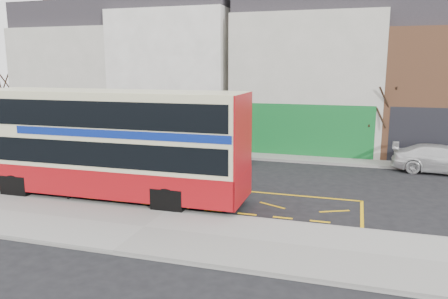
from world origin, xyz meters
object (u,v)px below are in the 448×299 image
(street_tree_left, at_px, (11,78))
(street_tree_right, at_px, (383,96))
(car_white, at_px, (442,159))
(double_decker_bus, at_px, (112,143))
(car_silver, at_px, (140,142))
(car_grey, at_px, (210,150))
(bus_stop_post, at_px, (67,154))

(street_tree_left, relative_size, street_tree_right, 1.20)
(car_white, bearing_deg, street_tree_right, 58.76)
(double_decker_bus, bearing_deg, car_silver, 110.62)
(car_silver, relative_size, car_white, 0.92)
(double_decker_bus, xyz_separation_m, street_tree_right, (10.82, 11.01, 1.40))
(street_tree_left, bearing_deg, car_grey, -12.40)
(double_decker_bus, distance_m, street_tree_right, 15.50)
(car_silver, bearing_deg, bus_stop_post, -167.92)
(car_white, bearing_deg, double_decker_bus, 127.37)
(car_silver, height_order, car_white, car_silver)
(car_silver, height_order, street_tree_left, street_tree_left)
(bus_stop_post, distance_m, car_white, 18.17)
(double_decker_bus, distance_m, car_grey, 8.01)
(double_decker_bus, bearing_deg, bus_stop_post, -145.25)
(street_tree_right, bearing_deg, car_white, -36.00)
(street_tree_left, bearing_deg, double_decker_bus, -36.72)
(car_silver, relative_size, car_grey, 1.01)
(car_white, height_order, street_tree_left, street_tree_left)
(car_grey, height_order, street_tree_left, street_tree_left)
(double_decker_bus, height_order, car_grey, double_decker_bus)
(car_white, xyz_separation_m, street_tree_left, (-29.08, 2.55, 3.80))
(car_grey, distance_m, street_tree_right, 10.26)
(double_decker_bus, bearing_deg, street_tree_left, 142.79)
(bus_stop_post, bearing_deg, car_silver, 103.76)
(double_decker_bus, height_order, car_silver, double_decker_bus)
(car_silver, xyz_separation_m, street_tree_left, (-11.90, 2.67, 3.75))
(bus_stop_post, relative_size, street_tree_left, 0.47)
(double_decker_bus, bearing_deg, car_grey, 77.80)
(car_grey, relative_size, car_white, 0.91)
(bus_stop_post, xyz_separation_m, car_silver, (-1.96, 9.72, -1.24))
(street_tree_left, bearing_deg, bus_stop_post, -41.79)
(car_silver, distance_m, car_white, 17.18)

